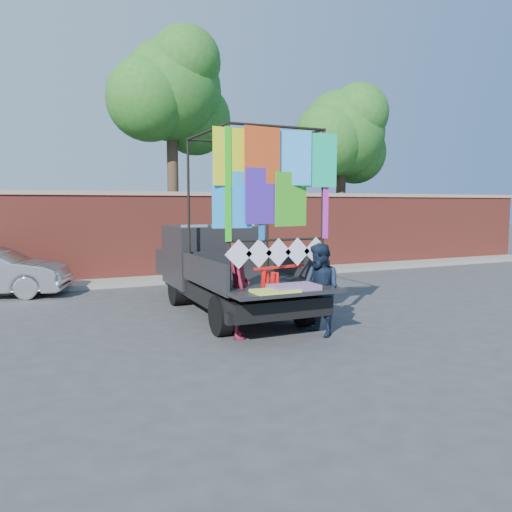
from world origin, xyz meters
name	(u,v)px	position (x,y,z in m)	size (l,w,h in m)	color
ground	(242,333)	(0.00, 0.00, 0.00)	(90.00, 90.00, 0.00)	#38383A
brick_wall	(152,235)	(0.00, 7.00, 1.33)	(30.00, 0.45, 2.61)	#9B3B2D
curb	(158,280)	(0.00, 6.30, 0.06)	(30.00, 1.20, 0.12)	gray
tree_mid	(173,95)	(1.02, 8.12, 5.70)	(4.20, 3.30, 7.73)	#38281C
tree_right	(343,136)	(7.52, 8.12, 4.75)	(4.20, 3.30, 6.62)	#38281C
pickup_truck	(221,267)	(0.44, 2.23, 0.88)	(2.22, 5.58, 3.51)	black
woman	(238,289)	(-0.15, -0.20, 0.83)	(0.60, 0.40, 1.65)	maroon
man	(320,290)	(1.17, -0.66, 0.79)	(0.77, 0.60, 1.58)	#152034
streamer_bundle	(274,279)	(0.40, -0.44, 0.99)	(1.01, 0.22, 0.70)	#FF140D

